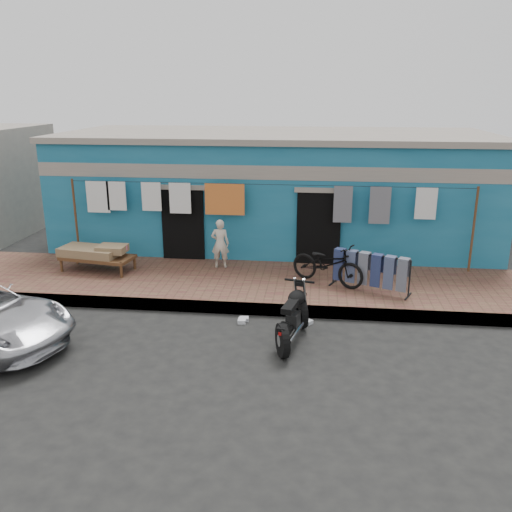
{
  "coord_description": "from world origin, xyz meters",
  "views": [
    {
      "loc": [
        1.27,
        -8.89,
        4.52
      ],
      "look_at": [
        0.0,
        2.0,
        1.15
      ],
      "focal_mm": 38.0,
      "sensor_mm": 36.0,
      "label": 1
    }
  ],
  "objects_px": {
    "motorcycle": "(293,315)",
    "bicycle": "(328,259)",
    "seated_person": "(220,244)",
    "charpoy": "(98,258)",
    "jeans_rack": "(370,271)"
  },
  "relations": [
    {
      "from": "motorcycle",
      "to": "bicycle",
      "type": "bearing_deg",
      "value": 87.91
    },
    {
      "from": "seated_person",
      "to": "charpoy",
      "type": "xyz_separation_m",
      "value": [
        -2.95,
        -0.6,
        -0.3
      ]
    },
    {
      "from": "bicycle",
      "to": "motorcycle",
      "type": "height_order",
      "value": "bicycle"
    },
    {
      "from": "seated_person",
      "to": "motorcycle",
      "type": "xyz_separation_m",
      "value": [
        1.99,
        -3.48,
        -0.33
      ]
    },
    {
      "from": "bicycle",
      "to": "motorcycle",
      "type": "bearing_deg",
      "value": -165.22
    },
    {
      "from": "bicycle",
      "to": "charpoy",
      "type": "xyz_separation_m",
      "value": [
        -5.6,
        0.3,
        -0.27
      ]
    },
    {
      "from": "seated_person",
      "to": "jeans_rack",
      "type": "distance_m",
      "value": 3.79
    },
    {
      "from": "seated_person",
      "to": "motorcycle",
      "type": "relative_size",
      "value": 0.71
    },
    {
      "from": "jeans_rack",
      "to": "motorcycle",
      "type": "bearing_deg",
      "value": -125.25
    },
    {
      "from": "motorcycle",
      "to": "charpoy",
      "type": "distance_m",
      "value": 5.72
    },
    {
      "from": "seated_person",
      "to": "charpoy",
      "type": "height_order",
      "value": "seated_person"
    },
    {
      "from": "seated_person",
      "to": "charpoy",
      "type": "relative_size",
      "value": 0.63
    },
    {
      "from": "bicycle",
      "to": "charpoy",
      "type": "relative_size",
      "value": 0.91
    },
    {
      "from": "motorcycle",
      "to": "jeans_rack",
      "type": "height_order",
      "value": "jeans_rack"
    },
    {
      "from": "motorcycle",
      "to": "jeans_rack",
      "type": "distance_m",
      "value": 2.77
    }
  ]
}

